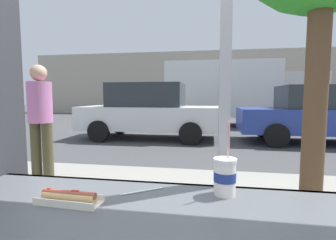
{
  "coord_description": "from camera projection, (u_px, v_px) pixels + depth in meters",
  "views": [
    {
      "loc": [
        -0.06,
        -1.11,
        1.35
      ],
      "look_at": [
        -0.64,
        2.33,
        1.02
      ],
      "focal_mm": 27.09,
      "sensor_mm": 36.0,
      "label": 1
    }
  ],
  "objects": [
    {
      "name": "sidewalk_strip",
      "position": [
        215.0,
        213.0,
        2.77
      ],
      "size": [
        16.0,
        2.8,
        0.14
      ],
      "primitive_type": "cube",
      "color": "gray",
      "rests_on": "ground"
    },
    {
      "name": "building_facade_far",
      "position": [
        212.0,
        83.0,
        19.07
      ],
      "size": [
        28.0,
        1.2,
        4.66
      ],
      "primitive_type": "cube",
      "color": "#A89E8E",
      "rests_on": "ground"
    },
    {
      "name": "hotdog_tray_far",
      "position": [
        69.0,
        198.0,
        0.96
      ],
      "size": [
        0.25,
        0.1,
        0.05
      ],
      "color": "silver",
      "rests_on": "window_counter"
    },
    {
      "name": "soda_cup_left",
      "position": [
        224.0,
        176.0,
        1.04
      ],
      "size": [
        0.09,
        0.09,
        0.31
      ],
      "color": "white",
      "rests_on": "window_counter"
    },
    {
      "name": "parked_car_blue",
      "position": [
        322.0,
        114.0,
        7.22
      ],
      "size": [
        4.58,
        1.96,
        1.65
      ],
      "color": "#283D93",
      "rests_on": "ground"
    },
    {
      "name": "box_truck",
      "position": [
        237.0,
        91.0,
        11.61
      ],
      "size": [
        6.7,
        2.44,
        2.88
      ],
      "color": "silver",
      "rests_on": "ground"
    },
    {
      "name": "ground_plane",
      "position": [
        212.0,
        134.0,
        9.06
      ],
      "size": [
        60.0,
        60.0,
        0.0
      ],
      "primitive_type": "plane",
      "color": "#424244"
    },
    {
      "name": "parked_car_white",
      "position": [
        149.0,
        111.0,
        8.05
      ],
      "size": [
        4.36,
        1.96,
        1.75
      ],
      "color": "silver",
      "rests_on": "ground"
    },
    {
      "name": "pedestrian",
      "position": [
        40.0,
        116.0,
        3.49
      ],
      "size": [
        0.32,
        0.32,
        1.63
      ],
      "color": "#444028",
      "rests_on": "sidewalk_strip"
    },
    {
      "name": "loose_straw",
      "position": [
        142.0,
        191.0,
        1.08
      ],
      "size": [
        0.16,
        0.12,
        0.01
      ],
      "primitive_type": "cylinder",
      "rotation": [
        0.0,
        1.57,
        0.61
      ],
      "color": "white",
      "rests_on": "window_counter"
    }
  ]
}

